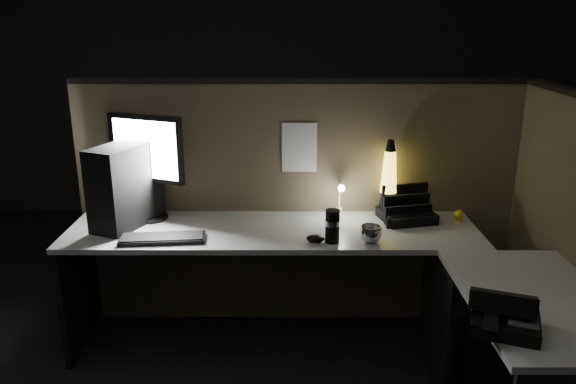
{
  "coord_description": "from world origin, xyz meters",
  "views": [
    {
      "loc": [
        -0.06,
        -2.34,
        1.86
      ],
      "look_at": [
        -0.06,
        0.35,
        1.02
      ],
      "focal_mm": 35.0,
      "sensor_mm": 36.0,
      "label": 1
    }
  ],
  "objects_px": {
    "monitor": "(147,157)",
    "lava_lamp": "(389,184)",
    "desk_phone": "(503,314)",
    "keyboard": "(163,239)",
    "pc_tower": "(126,185)"
  },
  "relations": [
    {
      "from": "monitor",
      "to": "lava_lamp",
      "type": "bearing_deg",
      "value": 24.48
    },
    {
      "from": "desk_phone",
      "to": "lava_lamp",
      "type": "bearing_deg",
      "value": 120.76
    },
    {
      "from": "keyboard",
      "to": "lava_lamp",
      "type": "xyz_separation_m",
      "value": [
        1.26,
        0.41,
        0.18
      ]
    },
    {
      "from": "lava_lamp",
      "to": "pc_tower",
      "type": "bearing_deg",
      "value": -174.04
    },
    {
      "from": "pc_tower",
      "to": "keyboard",
      "type": "relative_size",
      "value": 1.04
    },
    {
      "from": "pc_tower",
      "to": "desk_phone",
      "type": "height_order",
      "value": "pc_tower"
    },
    {
      "from": "monitor",
      "to": "desk_phone",
      "type": "bearing_deg",
      "value": -14.6
    },
    {
      "from": "pc_tower",
      "to": "keyboard",
      "type": "xyz_separation_m",
      "value": [
        0.25,
        -0.25,
        -0.22
      ]
    },
    {
      "from": "pc_tower",
      "to": "keyboard",
      "type": "distance_m",
      "value": 0.42
    },
    {
      "from": "keyboard",
      "to": "lava_lamp",
      "type": "bearing_deg",
      "value": 12.49
    },
    {
      "from": "pc_tower",
      "to": "monitor",
      "type": "distance_m",
      "value": 0.2
    },
    {
      "from": "pc_tower",
      "to": "desk_phone",
      "type": "xyz_separation_m",
      "value": [
        1.73,
        -1.12,
        -0.18
      ]
    },
    {
      "from": "lava_lamp",
      "to": "desk_phone",
      "type": "bearing_deg",
      "value": -79.88
    },
    {
      "from": "monitor",
      "to": "lava_lamp",
      "type": "xyz_separation_m",
      "value": [
        1.4,
        0.05,
        -0.18
      ]
    },
    {
      "from": "pc_tower",
      "to": "monitor",
      "type": "relative_size",
      "value": 0.76
    }
  ]
}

